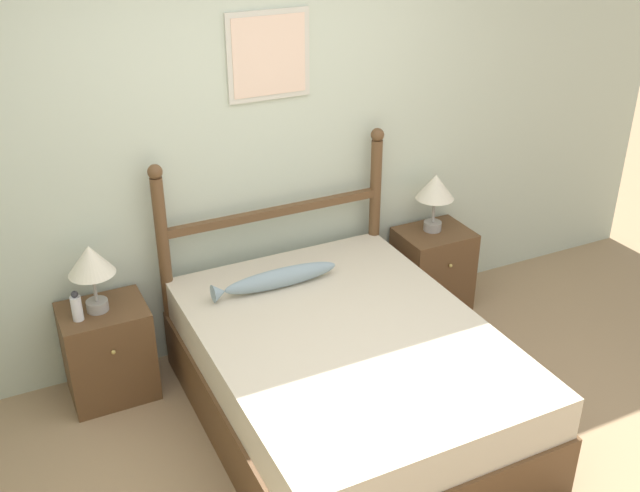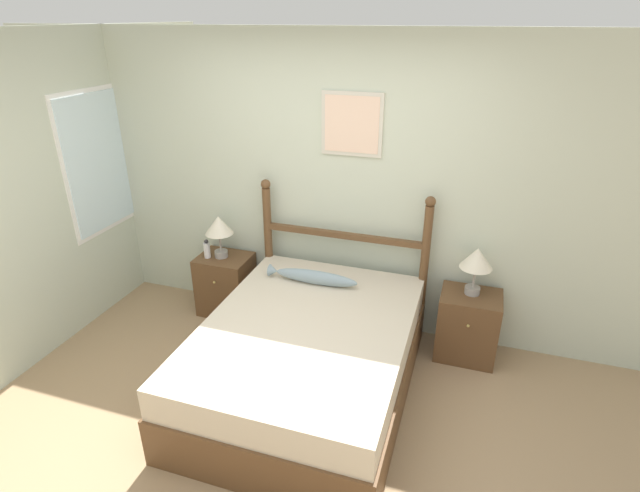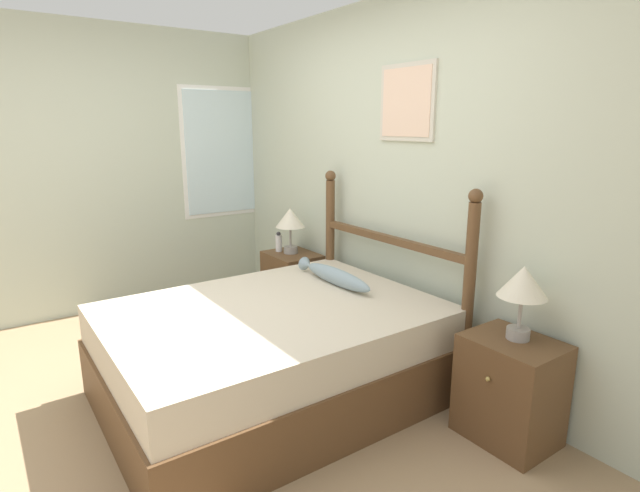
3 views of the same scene
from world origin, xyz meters
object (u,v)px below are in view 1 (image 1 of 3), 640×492
(bottle, at_px, (77,307))
(fish_pillow, at_px, (276,279))
(bed, at_px, (347,378))
(table_lamp_left, at_px, (91,263))
(nightstand_right, at_px, (432,269))
(table_lamp_right, at_px, (435,190))
(nightstand_left, at_px, (108,352))

(bottle, bearing_deg, fish_pillow, -9.99)
(bed, height_order, table_lamp_left, table_lamp_left)
(nightstand_right, height_order, table_lamp_right, table_lamp_right)
(bottle, xyz_separation_m, fish_pillow, (1.09, -0.19, -0.00))
(nightstand_right, relative_size, bottle, 3.21)
(nightstand_right, distance_m, fish_pillow, 1.34)
(nightstand_left, bearing_deg, bottle, -158.19)
(table_lamp_right, distance_m, bottle, 2.37)
(bottle, bearing_deg, nightstand_right, 1.30)
(bed, height_order, table_lamp_right, table_lamp_right)
(nightstand_right, relative_size, fish_pillow, 0.76)
(nightstand_right, xyz_separation_m, fish_pillow, (-1.27, -0.25, 0.37))
(bed, xyz_separation_m, table_lamp_right, (1.11, 0.86, 0.58))
(bed, relative_size, table_lamp_left, 4.92)
(nightstand_right, bearing_deg, table_lamp_left, -179.98)
(fish_pillow, bearing_deg, nightstand_right, 10.99)
(bed, relative_size, nightstand_left, 3.42)
(table_lamp_left, bearing_deg, nightstand_right, 0.02)
(bed, relative_size, bottle, 10.98)
(nightstand_left, relative_size, fish_pillow, 0.76)
(nightstand_left, bearing_deg, table_lamp_left, -177.26)
(bottle, relative_size, fish_pillow, 0.24)
(table_lamp_left, distance_m, fish_pillow, 1.03)
(nightstand_right, bearing_deg, nightstand_left, 180.00)
(nightstand_left, distance_m, fish_pillow, 1.06)
(bed, distance_m, nightstand_left, 1.39)
(bed, bearing_deg, bottle, 147.97)
(nightstand_left, distance_m, bottle, 0.40)
(nightstand_left, xyz_separation_m, fish_pillow, (0.96, -0.25, 0.37))
(bed, bearing_deg, table_lamp_right, 37.87)
(table_lamp_left, height_order, fish_pillow, table_lamp_left)
(nightstand_left, distance_m, nightstand_right, 2.23)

